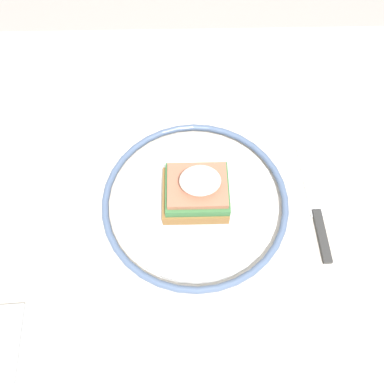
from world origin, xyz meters
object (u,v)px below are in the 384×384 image
(plate, at_px, (192,201))
(knife, at_px, (313,209))
(sandwich, at_px, (194,190))
(fork, at_px, (78,199))

(plate, distance_m, knife, 0.18)
(sandwich, bearing_deg, knife, -4.87)
(plate, xyz_separation_m, sandwich, (0.00, -0.00, 0.04))
(sandwich, distance_m, knife, 0.18)
(fork, distance_m, knife, 0.35)
(fork, xyz_separation_m, knife, (0.35, -0.02, 0.00))
(sandwich, relative_size, knife, 0.47)
(plate, height_order, sandwich, sandwich)
(sandwich, bearing_deg, plate, 169.48)
(plate, bearing_deg, fork, 177.17)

